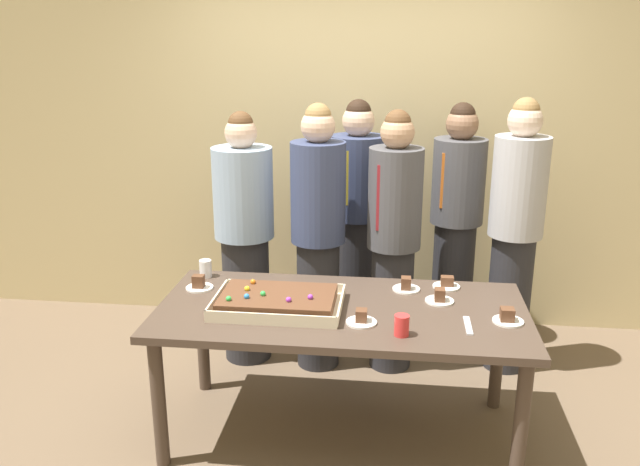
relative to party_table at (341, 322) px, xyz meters
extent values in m
plane|color=brown|center=(0.00, 0.00, -0.65)|extent=(12.00, 12.00, 0.00)
cube|color=#CCB784|center=(0.00, 1.60, 0.85)|extent=(8.00, 0.12, 3.00)
cube|color=#47382D|center=(0.00, 0.00, 0.06)|extent=(1.89, 0.90, 0.04)
cylinder|color=#47382D|center=(-0.86, -0.37, -0.31)|extent=(0.07, 0.07, 0.70)
cylinder|color=#47382D|center=(0.86, -0.37, -0.31)|extent=(0.07, 0.07, 0.70)
cylinder|color=#47382D|center=(-0.86, 0.37, -0.31)|extent=(0.07, 0.07, 0.70)
cylinder|color=#47382D|center=(0.86, 0.37, -0.31)|extent=(0.07, 0.07, 0.70)
cube|color=beige|center=(-0.32, -0.04, 0.09)|extent=(0.65, 0.43, 0.01)
cube|color=beige|center=(-0.32, -0.25, 0.12)|extent=(0.65, 0.01, 0.05)
cube|color=beige|center=(-0.32, 0.17, 0.12)|extent=(0.65, 0.01, 0.05)
cube|color=beige|center=(-0.64, -0.04, 0.12)|extent=(0.01, 0.43, 0.05)
cube|color=beige|center=(0.00, -0.04, 0.12)|extent=(0.01, 0.43, 0.05)
cube|color=brown|center=(-0.32, -0.04, 0.13)|extent=(0.58, 0.36, 0.06)
sphere|color=#2D84E0|center=(-0.47, -0.11, 0.17)|extent=(0.03, 0.03, 0.03)
sphere|color=green|center=(-0.55, -0.15, 0.17)|extent=(0.03, 0.03, 0.03)
sphere|color=orange|center=(-0.48, 0.09, 0.17)|extent=(0.03, 0.03, 0.03)
sphere|color=green|center=(-0.39, -0.07, 0.17)|extent=(0.03, 0.03, 0.03)
sphere|color=purple|center=(-0.15, -0.08, 0.17)|extent=(0.03, 0.03, 0.03)
sphere|color=yellow|center=(-0.49, -0.01, 0.17)|extent=(0.03, 0.03, 0.03)
sphere|color=purple|center=(-0.25, -0.13, 0.17)|extent=(0.03, 0.03, 0.03)
cylinder|color=white|center=(0.33, 0.28, 0.09)|extent=(0.15, 0.15, 0.01)
cube|color=brown|center=(0.33, 0.27, 0.12)|extent=(0.05, 0.06, 0.07)
cylinder|color=white|center=(-0.80, 0.17, 0.09)|extent=(0.15, 0.15, 0.01)
cube|color=brown|center=(-0.80, 0.16, 0.13)|extent=(0.06, 0.05, 0.07)
cylinder|color=white|center=(0.11, -0.17, 0.09)|extent=(0.15, 0.15, 0.01)
cube|color=brown|center=(0.11, -0.17, 0.12)|extent=(0.05, 0.06, 0.06)
cylinder|color=white|center=(0.55, 0.35, 0.09)|extent=(0.15, 0.15, 0.01)
cube|color=brown|center=(0.55, 0.35, 0.12)|extent=(0.07, 0.05, 0.05)
cylinder|color=white|center=(0.82, -0.08, 0.09)|extent=(0.15, 0.15, 0.01)
cube|color=brown|center=(0.81, -0.08, 0.12)|extent=(0.07, 0.06, 0.06)
cylinder|color=white|center=(0.50, 0.14, 0.09)|extent=(0.15, 0.15, 0.01)
cube|color=brown|center=(0.50, 0.13, 0.12)|extent=(0.05, 0.06, 0.07)
cylinder|color=white|center=(-0.82, 0.35, 0.13)|extent=(0.07, 0.07, 0.10)
cylinder|color=red|center=(0.30, -0.28, 0.13)|extent=(0.07, 0.07, 0.10)
cube|color=silver|center=(0.62, -0.15, 0.09)|extent=(0.03, 0.20, 0.01)
cylinder|color=#28282D|center=(-0.69, 0.81, -0.23)|extent=(0.30, 0.30, 0.84)
cylinder|color=#93ADCC|center=(-0.69, 0.81, 0.47)|extent=(0.38, 0.38, 0.57)
sphere|color=beige|center=(-0.69, 0.81, 0.85)|extent=(0.20, 0.20, 0.20)
sphere|color=brown|center=(-0.69, 0.81, 0.90)|extent=(0.15, 0.15, 0.15)
cylinder|color=#28282D|center=(-0.21, 0.77, -0.23)|extent=(0.27, 0.27, 0.84)
cylinder|color=#384266|center=(-0.21, 0.77, 0.50)|extent=(0.34, 0.34, 0.62)
sphere|color=beige|center=(-0.21, 0.77, 0.90)|extent=(0.21, 0.21, 0.21)
sphere|color=olive|center=(-0.21, 0.77, 0.96)|extent=(0.16, 0.16, 0.16)
cylinder|color=#28282D|center=(0.66, 1.17, -0.22)|extent=(0.28, 0.28, 0.88)
cylinder|color=#4C4C51|center=(0.66, 1.17, 0.50)|extent=(0.34, 0.34, 0.56)
cube|color=orange|center=(0.56, 1.05, 0.53)|extent=(0.04, 0.02, 0.36)
sphere|color=#8C664C|center=(0.66, 1.17, 0.87)|extent=(0.21, 0.21, 0.21)
sphere|color=black|center=(0.66, 1.17, 0.93)|extent=(0.16, 0.16, 0.16)
cylinder|color=#28282D|center=(0.99, 0.87, -0.21)|extent=(0.26, 0.26, 0.89)
cylinder|color=#B2B2B7|center=(0.99, 0.87, 0.54)|extent=(0.33, 0.33, 0.61)
sphere|color=beige|center=(0.99, 0.87, 0.94)|extent=(0.20, 0.20, 0.20)
sphere|color=olive|center=(0.99, 0.87, 0.99)|extent=(0.16, 0.16, 0.16)
cylinder|color=#28282D|center=(0.00, 1.18, -0.21)|extent=(0.29, 0.29, 0.89)
cylinder|color=#384266|center=(0.00, 1.18, 0.51)|extent=(0.36, 0.36, 0.55)
cube|color=gold|center=(-0.04, 1.01, 0.54)|extent=(0.04, 0.02, 0.35)
sphere|color=beige|center=(0.00, 1.18, 0.88)|extent=(0.21, 0.21, 0.21)
sphere|color=black|center=(0.00, 1.18, 0.94)|extent=(0.16, 0.16, 0.16)
cylinder|color=#28282D|center=(0.25, 0.80, -0.25)|extent=(0.26, 0.26, 0.81)
cylinder|color=#4C4C51|center=(0.25, 0.80, 0.47)|extent=(0.33, 0.33, 0.62)
cube|color=maroon|center=(0.16, 0.67, 0.50)|extent=(0.04, 0.02, 0.40)
sphere|color=tan|center=(0.25, 0.80, 0.87)|extent=(0.20, 0.20, 0.20)
sphere|color=brown|center=(0.25, 0.80, 0.92)|extent=(0.16, 0.16, 0.16)
camera|label=1|loc=(0.25, -3.06, 1.42)|focal=36.59mm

